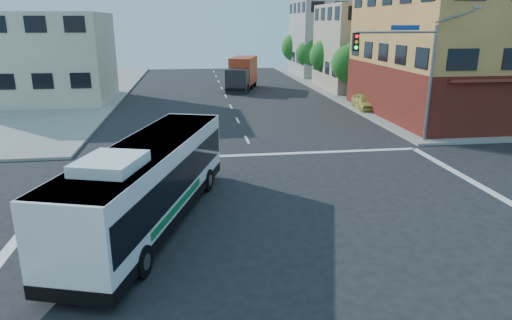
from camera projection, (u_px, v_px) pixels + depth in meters
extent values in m
plane|color=black|center=(290.00, 227.00, 16.62)|extent=(120.00, 120.00, 0.00)
cube|color=#D1934B|center=(498.00, 24.00, 34.78)|extent=(18.00, 15.00, 14.00)
cube|color=#5E1815|center=(488.00, 90.00, 36.22)|extent=(18.09, 15.08, 4.00)
cube|color=tan|center=(378.00, 48.00, 49.80)|extent=(12.00, 10.00, 9.00)
cube|color=#969792|center=(339.00, 39.00, 62.92)|extent=(12.00, 10.00, 10.00)
cube|color=beige|center=(40.00, 58.00, 41.65)|extent=(12.00, 10.00, 8.00)
cylinder|color=slate|center=(430.00, 86.00, 27.27)|extent=(0.18, 0.18, 7.00)
cylinder|color=slate|center=(397.00, 32.00, 25.81)|extent=(5.01, 0.62, 0.12)
cube|color=black|center=(355.00, 42.00, 25.38)|extent=(0.32, 0.30, 1.00)
sphere|color=#FF0C0C|center=(357.00, 36.00, 25.14)|extent=(0.20, 0.20, 0.20)
sphere|color=yellow|center=(356.00, 42.00, 25.22)|extent=(0.20, 0.20, 0.20)
sphere|color=#19FF33|center=(356.00, 48.00, 25.31)|extent=(0.20, 0.20, 0.20)
cube|color=navy|center=(405.00, 28.00, 25.85)|extent=(1.80, 0.22, 0.28)
cube|color=gray|center=(477.00, 7.00, 26.54)|extent=(0.50, 0.22, 0.14)
cylinder|color=#362413|center=(349.00, 88.00, 44.44)|extent=(0.28, 0.28, 1.92)
sphere|color=#1C621C|center=(350.00, 63.00, 43.75)|extent=(3.60, 3.60, 3.60)
sphere|color=#1C621C|center=(356.00, 54.00, 43.26)|extent=(2.52, 2.52, 2.52)
cylinder|color=#362413|center=(325.00, 79.00, 52.02)|extent=(0.28, 0.28, 1.99)
sphere|color=#1C621C|center=(326.00, 56.00, 51.29)|extent=(3.80, 3.80, 3.80)
sphere|color=#1C621C|center=(331.00, 47.00, 50.78)|extent=(2.66, 2.66, 2.66)
cylinder|color=#362413|center=(308.00, 72.00, 59.62)|extent=(0.28, 0.28, 1.89)
sphere|color=#1C621C|center=(309.00, 54.00, 58.95)|extent=(3.40, 3.40, 3.40)
sphere|color=#1C621C|center=(313.00, 47.00, 58.47)|extent=(2.38, 2.38, 2.38)
cylinder|color=#362413|center=(295.00, 66.00, 67.18)|extent=(0.28, 0.28, 2.03)
sphere|color=#1C621C|center=(295.00, 47.00, 66.42)|extent=(4.00, 4.00, 4.00)
sphere|color=#1C621C|center=(299.00, 40.00, 65.90)|extent=(2.80, 2.80, 2.80)
cube|color=black|center=(152.00, 210.00, 16.80)|extent=(5.64, 11.51, 0.42)
cube|color=white|center=(150.00, 180.00, 16.46)|extent=(5.62, 11.48, 2.68)
cube|color=black|center=(150.00, 176.00, 16.41)|extent=(5.56, 11.17, 1.17)
cube|color=black|center=(194.00, 141.00, 21.72)|extent=(2.12, 0.70, 1.27)
cube|color=#E5590C|center=(194.00, 121.00, 21.47)|extent=(1.73, 0.58, 0.26)
cube|color=white|center=(148.00, 146.00, 16.09)|extent=(5.51, 11.25, 0.11)
cube|color=white|center=(110.00, 163.00, 13.36)|extent=(2.21, 2.47, 0.34)
cube|color=#0D7939|center=(114.00, 201.00, 16.40)|extent=(1.54, 4.94, 0.26)
cube|color=#0D7939|center=(179.00, 205.00, 16.03)|extent=(1.54, 4.94, 0.26)
cylinder|color=black|center=(159.00, 177.00, 20.39)|extent=(0.56, 1.02, 0.98)
cylinder|color=#99999E|center=(156.00, 177.00, 20.41)|extent=(0.18, 0.48, 0.49)
cylinder|color=black|center=(207.00, 180.00, 20.04)|extent=(0.56, 1.02, 0.98)
cylinder|color=#99999E|center=(210.00, 180.00, 20.02)|extent=(0.18, 0.48, 0.49)
cylinder|color=black|center=(71.00, 255.00, 13.57)|extent=(0.56, 1.02, 0.98)
cylinder|color=#99999E|center=(67.00, 255.00, 13.59)|extent=(0.18, 0.48, 0.49)
cylinder|color=black|center=(142.00, 262.00, 13.22)|extent=(0.56, 1.02, 0.98)
cylinder|color=#99999E|center=(147.00, 262.00, 13.20)|extent=(0.18, 0.48, 0.49)
cube|color=#222226|center=(237.00, 81.00, 47.64)|extent=(2.72, 2.66, 2.49)
cube|color=black|center=(236.00, 78.00, 46.66)|extent=(1.95, 0.65, 0.96)
cube|color=#B03719|center=(244.00, 70.00, 50.86)|extent=(3.75, 5.81, 2.88)
cube|color=black|center=(242.00, 85.00, 50.21)|extent=(4.23, 7.96, 0.29)
cylinder|color=black|center=(228.00, 88.00, 48.19)|extent=(0.53, 1.00, 0.96)
cylinder|color=black|center=(247.00, 88.00, 47.89)|extent=(0.53, 1.00, 0.96)
cylinder|color=black|center=(234.00, 85.00, 50.82)|extent=(0.53, 1.00, 0.96)
cylinder|color=black|center=(251.00, 85.00, 50.53)|extent=(0.53, 1.00, 0.96)
cylinder|color=black|center=(238.00, 82.00, 53.09)|extent=(0.53, 1.00, 0.96)
cylinder|color=black|center=(255.00, 82.00, 52.80)|extent=(0.53, 1.00, 0.96)
imported|color=#C8BB4E|center=(365.00, 102.00, 38.50)|extent=(2.06, 4.26, 1.40)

